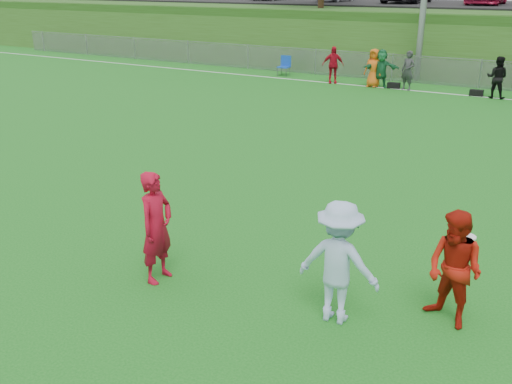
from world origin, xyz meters
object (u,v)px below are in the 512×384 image
Objects in this scene: player_blue at (339,262)px; frisbee at (467,237)px; player_red_left at (157,227)px; player_red_center at (454,270)px.

frisbee is at bearing -148.63° from player_blue.
player_red_left is 2.99m from player_blue.
player_red_left reaches higher than player_red_center.
player_red_left is at bearing -140.34° from player_red_center.
player_blue is 1.84m from frisbee.
player_red_center is at bearing -77.25° from player_red_left.
player_red_center is at bearing -157.00° from player_blue.
player_red_center reaches higher than frisbee.
player_red_center is 1.60m from player_blue.
player_blue is 7.08× the size of frisbee.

